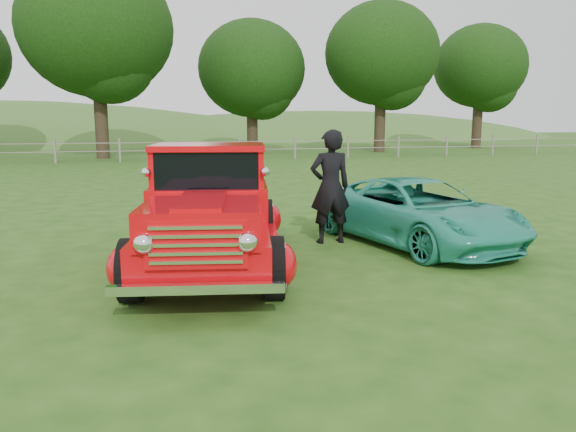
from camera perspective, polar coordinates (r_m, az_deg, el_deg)
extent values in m
plane|color=#244A13|center=(7.64, -0.30, -6.31)|extent=(140.00, 140.00, 0.00)
ellipsoid|color=#3A6124|center=(72.71, 3.27, 5.12)|extent=(72.00, 52.00, 14.00)
cube|color=gray|center=(29.22, -10.80, 6.58)|extent=(48.00, 0.04, 0.04)
cube|color=gray|center=(29.20, -10.82, 7.37)|extent=(48.00, 0.04, 0.04)
cylinder|color=#312118|center=(32.20, -18.47, 9.87)|extent=(0.70, 0.70, 4.84)
ellipsoid|color=black|center=(32.54, -18.91, 17.63)|extent=(8.00, 8.00, 7.20)
cylinder|color=#312118|center=(36.75, -3.65, 9.43)|extent=(0.70, 0.70, 3.74)
ellipsoid|color=black|center=(36.88, -3.71, 14.72)|extent=(6.80, 6.80, 6.12)
cylinder|color=#312118|center=(37.18, 9.33, 9.84)|extent=(0.70, 0.70, 4.40)
ellipsoid|color=black|center=(37.40, 9.50, 15.97)|extent=(7.20, 7.20, 6.48)
cylinder|color=#312118|center=(44.08, 18.67, 9.29)|extent=(0.70, 0.70, 4.18)
ellipsoid|color=black|center=(44.24, 18.95, 14.21)|extent=(6.60, 6.60, 5.94)
cylinder|color=black|center=(6.82, -15.60, -5.35)|extent=(0.37, 0.79, 0.76)
cylinder|color=black|center=(6.69, -1.46, -5.28)|extent=(0.37, 0.79, 0.76)
cylinder|color=black|center=(9.80, -12.07, -0.63)|extent=(0.37, 0.79, 0.76)
cylinder|color=black|center=(9.71, -2.32, -0.51)|extent=(0.37, 0.79, 0.76)
cube|color=red|center=(8.16, -7.81, -1.16)|extent=(2.34, 4.81, 0.44)
ellipsoid|color=red|center=(6.82, -16.19, -5.03)|extent=(0.54, 0.81, 0.54)
ellipsoid|color=red|center=(6.68, -0.86, -4.94)|extent=(0.54, 0.81, 0.54)
ellipsoid|color=red|center=(9.80, -12.48, -0.40)|extent=(0.54, 0.81, 0.54)
ellipsoid|color=red|center=(9.71, -1.91, -0.28)|extent=(0.54, 0.81, 0.54)
cube|color=red|center=(6.57, -8.73, -0.39)|extent=(1.59, 1.81, 0.42)
cube|color=red|center=(8.00, -7.92, 1.59)|extent=(1.81, 1.61, 0.44)
cube|color=black|center=(7.94, -8.01, 4.95)|extent=(1.62, 1.36, 0.50)
cube|color=red|center=(7.93, -8.05, 6.97)|extent=(1.71, 1.47, 0.08)
cube|color=red|center=(9.44, -7.35, 2.61)|extent=(1.50, 2.13, 0.45)
cube|color=white|center=(5.80, -9.32, -2.97)|extent=(1.07, 0.28, 0.50)
cube|color=white|center=(5.82, -9.29, -7.32)|extent=(1.79, 0.41, 0.10)
cube|color=white|center=(10.57, -6.98, 0.49)|extent=(1.70, 0.40, 0.10)
imported|color=teal|center=(9.81, 13.07, 0.41)|extent=(2.75, 4.36, 1.12)
imported|color=black|center=(9.64, 4.30, 2.97)|extent=(0.71, 0.47, 1.95)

